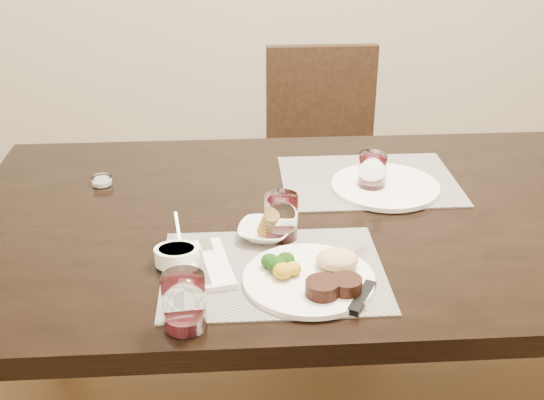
{
  "coord_description": "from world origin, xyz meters",
  "views": [
    {
      "loc": [
        -0.35,
        -1.45,
        1.52
      ],
      "look_at": [
        -0.26,
        -0.06,
        0.82
      ],
      "focal_mm": 45.0,
      "sensor_mm": 36.0,
      "label": 1
    }
  ],
  "objects": [
    {
      "name": "placemat_far",
      "position": [
        0.01,
        0.17,
        0.75
      ],
      "size": [
        0.46,
        0.34,
        0.0
      ],
      "primitive_type": "cube",
      "color": "gray",
      "rests_on": "dining_table"
    },
    {
      "name": "salt_cellar",
      "position": [
        -0.69,
        0.19,
        0.76
      ],
      "size": [
        0.05,
        0.05,
        0.02
      ],
      "rotation": [
        0.0,
        0.0,
        -0.38
      ],
      "color": "silver",
      "rests_on": "dining_table"
    },
    {
      "name": "sauce_ramekin",
      "position": [
        -0.47,
        -0.22,
        0.77
      ],
      "size": [
        0.09,
        0.14,
        0.08
      ],
      "rotation": [
        0.0,
        0.0,
        0.18
      ],
      "color": "white",
      "rests_on": "placemat_near"
    },
    {
      "name": "wine_glass_near",
      "position": [
        -0.24,
        -0.12,
        0.8
      ],
      "size": [
        0.07,
        0.07,
        0.1
      ],
      "rotation": [
        0.0,
        0.0,
        0.06
      ],
      "color": "silver",
      "rests_on": "placemat_near"
    },
    {
      "name": "chair_far",
      "position": [
        0.0,
        0.93,
        0.5
      ],
      "size": [
        0.42,
        0.42,
        0.9
      ],
      "color": "black",
      "rests_on": "ground"
    },
    {
      "name": "steak_knife",
      "position": [
        -0.11,
        -0.34,
        0.76
      ],
      "size": [
        0.09,
        0.26,
        0.01
      ],
      "rotation": [
        0.0,
        0.0,
        -0.51
      ],
      "color": "silver",
      "rests_on": "placemat_near"
    },
    {
      "name": "napkin_fork",
      "position": [
        -0.42,
        -0.24,
        0.76
      ],
      "size": [
        0.14,
        0.21,
        0.02
      ],
      "rotation": [
        0.0,
        0.0,
        0.19
      ],
      "color": "white",
      "rests_on": "placemat_near"
    },
    {
      "name": "dining_table",
      "position": [
        0.0,
        0.0,
        0.67
      ],
      "size": [
        2.0,
        1.0,
        0.75
      ],
      "color": "black",
      "rests_on": "ground"
    },
    {
      "name": "cracker_bowl",
      "position": [
        -0.28,
        -0.12,
        0.77
      ],
      "size": [
        0.14,
        0.14,
        0.05
      ],
      "rotation": [
        0.0,
        0.0,
        -0.24
      ],
      "color": "white",
      "rests_on": "placemat_near"
    },
    {
      "name": "placemat_near",
      "position": [
        -0.27,
        -0.26,
        0.75
      ],
      "size": [
        0.46,
        0.34,
        0.0
      ],
      "primitive_type": "cube",
      "color": "gray",
      "rests_on": "dining_table"
    },
    {
      "name": "wine_glass_far",
      "position": [
        0.01,
        0.11,
        0.8
      ],
      "size": [
        0.07,
        0.07,
        0.1
      ],
      "rotation": [
        0.0,
        0.0,
        0.14
      ],
      "color": "silver",
      "rests_on": "placemat_far"
    },
    {
      "name": "wine_glass_side",
      "position": [
        -0.44,
        -0.43,
        0.8
      ],
      "size": [
        0.08,
        0.08,
        0.11
      ],
      "rotation": [
        0.0,
        0.0,
        0.07
      ],
      "color": "silver",
      "rests_on": "dining_table"
    },
    {
      "name": "far_plate",
      "position": [
        0.05,
        0.12,
        0.76
      ],
      "size": [
        0.28,
        0.28,
        0.01
      ],
      "primitive_type": "cylinder",
      "color": "white",
      "rests_on": "placemat_far"
    },
    {
      "name": "dinner_plate",
      "position": [
        -0.19,
        -0.31,
        0.77
      ],
      "size": [
        0.27,
        0.27,
        0.05
      ],
      "rotation": [
        0.0,
        0.0,
        -0.42
      ],
      "color": "white",
      "rests_on": "placemat_near"
    }
  ]
}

